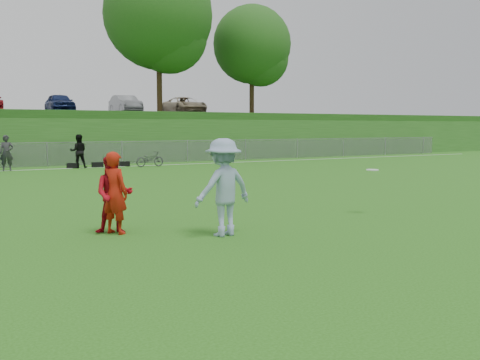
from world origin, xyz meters
TOP-DOWN VIEW (x-y plane):
  - ground at (0.00, 0.00)m, footprint 120.00×120.00m
  - sideline_far at (0.00, 18.00)m, footprint 60.00×0.10m
  - fence at (0.00, 20.00)m, footprint 58.00×0.06m
  - berm at (0.00, 31.00)m, footprint 120.00×18.00m
  - parking_lot at (0.00, 33.00)m, footprint 120.00×12.00m
  - tree_green_near at (8.16, 24.42)m, footprint 7.14×7.14m
  - tree_green_far at (16.16, 25.92)m, footprint 5.88×5.88m
  - gear_bags at (0.91, 18.10)m, footprint 7.07×0.53m
  - player_red_left at (-1.97, 0.80)m, footprint 0.64×0.70m
  - player_red_center at (-1.98, 0.84)m, footprint 0.91×0.82m
  - player_blue at (-0.22, -0.40)m, footprint 1.28×0.83m
  - frisbee at (4.05, 0.13)m, footprint 0.29×0.29m
  - bicycle at (4.63, 17.20)m, footprint 1.56×0.67m

SIDE VIEW (x-z plane):
  - ground at x=0.00m, z-range 0.00..0.00m
  - sideline_far at x=0.00m, z-range 0.00..0.01m
  - gear_bags at x=0.91m, z-range 0.00..0.26m
  - bicycle at x=4.63m, z-range 0.00..0.80m
  - fence at x=0.00m, z-range 0.00..1.30m
  - player_red_center at x=-1.98m, z-range 0.00..1.53m
  - player_red_left at x=-1.97m, z-range 0.00..1.60m
  - player_blue at x=-0.22m, z-range 0.00..1.86m
  - frisbee at x=4.05m, z-range 1.04..1.07m
  - berm at x=0.00m, z-range 0.00..3.00m
  - parking_lot at x=0.00m, z-range 3.00..3.10m
  - tree_green_far at x=16.16m, z-range 3.87..12.06m
  - tree_green_near at x=8.16m, z-range 4.06..14.00m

